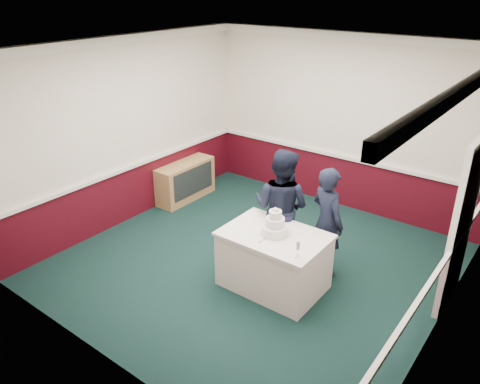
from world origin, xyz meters
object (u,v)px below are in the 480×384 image
Objects in this scene: person_woman at (327,222)px; champagne_flute at (298,246)px; person_man at (281,208)px; wedding_cake at (275,226)px; cake_knife at (264,239)px; sideboard at (186,181)px; cake_table at (274,260)px.

champagne_flute is at bearing 121.37° from person_woman.
person_woman is (0.64, 0.14, -0.08)m from person_man.
wedding_cake is 0.21× the size of person_man.
wedding_cake is 1.78× the size of champagne_flute.
person_man is (-0.24, 0.77, 0.06)m from cake_knife.
cake_table is (2.80, -1.31, 0.05)m from sideboard.
person_man reaches higher than person_woman.
person_man is at bearing 115.38° from wedding_cake.
sideboard is at bearing 13.28° from person_woman.
person_woman reaches higher than champagne_flute.
cake_knife is 0.13× the size of person_man.
wedding_cake reaches higher than cake_knife.
champagne_flute is at bearing -29.25° from wedding_cake.
person_man is (2.53, -0.74, 0.50)m from sideboard.
cake_knife is at bearing -98.53° from wedding_cake.
cake_table is 0.44m from cake_knife.
sideboard is 3.14m from wedding_cake.
cake_knife is 0.81m from person_man.
wedding_cake is 0.57m from champagne_flute.
sideboard is 5.45× the size of cake_knife.
wedding_cake is (2.80, -1.31, 0.55)m from sideboard.
person_man is 1.10× the size of person_woman.
champagne_flute is 0.13× the size of person_woman.
person_woman reaches higher than cake_table.
champagne_flute is (0.53, -0.08, 0.14)m from cake_knife.
cake_knife is 1.00m from person_woman.
wedding_cake is 0.81m from person_woman.
champagne_flute is 1.15m from person_man.
wedding_cake is at bearing 90.00° from cake_table.
person_woman is (0.40, 0.92, -0.01)m from cake_knife.
wedding_cake reaches higher than sideboard.
sideboard is 0.77× the size of person_woman.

